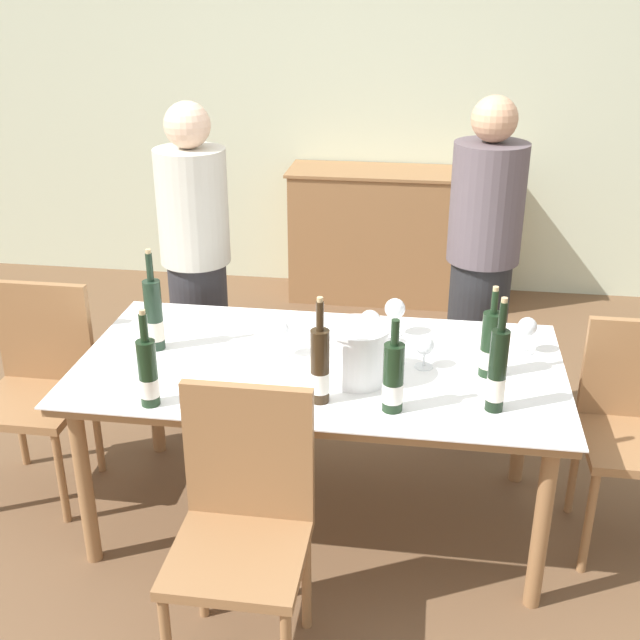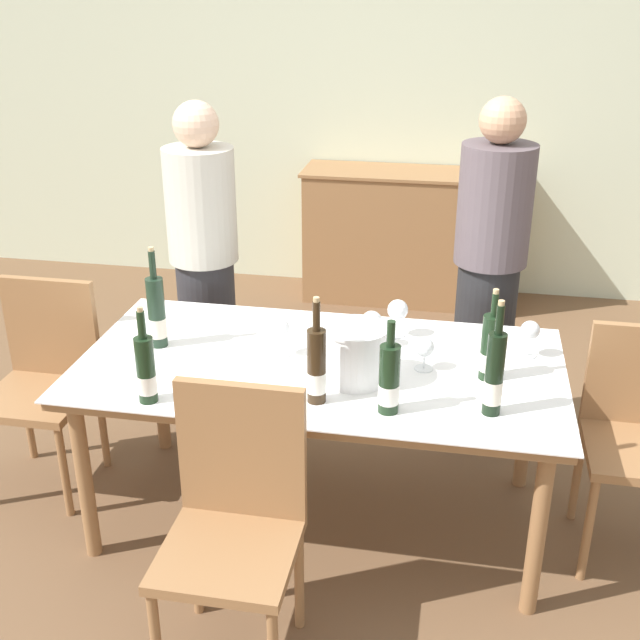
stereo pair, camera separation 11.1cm
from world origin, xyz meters
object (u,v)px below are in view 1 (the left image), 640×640
Objects in this scene: wine_bottle_0 at (320,367)px; chair_right_end at (638,420)px; wine_bottle_1 at (490,346)px; wine_glass_0 at (370,321)px; wine_glass_1 at (527,328)px; person_guest_left at (481,275)px; sideboard_cabinet at (397,236)px; wine_bottle_2 at (497,372)px; dining_table at (320,377)px; person_host at (197,269)px; chair_left_end at (38,377)px; wine_glass_4 at (395,309)px; wine_bottle_4 at (148,373)px; wine_glass_3 at (280,331)px; chair_near_front at (243,514)px; wine_bottle_3 at (393,379)px; wine_glass_2 at (425,347)px; ice_bucket at (357,352)px; wine_bottle_5 at (154,316)px.

wine_bottle_0 is 0.44× the size of chair_right_end.
wine_bottle_1 reaches higher than wine_glass_0.
person_guest_left is at bearing 104.17° from wine_glass_1.
wine_bottle_2 is (0.48, -2.74, 0.42)m from sideboard_cabinet.
person_host is at bearing 133.15° from dining_table.
chair_left_end is (-2.01, -0.12, -0.31)m from wine_glass_1.
wine_glass_4 is at bearing 123.89° from wine_bottle_2.
wine_bottle_1 reaches higher than wine_glass_1.
wine_bottle_4 is 1.46m from wine_glass_1.
chair_near_front is at bearing -88.45° from wine_glass_3.
wine_bottle_4 reaches higher than wine_bottle_3.
person_guest_left is at bearing 128.71° from chair_right_end.
wine_glass_2 is 0.86× the size of wine_glass_3.
wine_bottle_4 is 0.23× the size of person_host.
chair_near_front is at bearing -101.28° from dining_table.
wine_glass_0 is at bearing -177.43° from wine_glass_1.
wine_glass_0 is at bearing -33.11° from person_host.
sideboard_cabinet is at bearing 92.73° from wine_glass_4.
ice_bucket is 1.59× the size of wine_glass_3.
chair_near_front reaches higher than wine_glass_3.
person_guest_left reaches higher than wine_glass_2.
wine_glass_2 is 0.83m from person_guest_left.
wine_bottle_3 is 0.37× the size of chair_left_end.
wine_bottle_2 is 0.26× the size of person_guest_left.
wine_bottle_2 is 3.25× the size of wine_glass_2.
dining_table is 11.67× the size of wine_glass_4.
chair_left_end is (-1.22, 0.09, -0.14)m from dining_table.
chair_near_front is at bearing -109.57° from wine_glass_0.
wine_bottle_2 reaches higher than wine_bottle_3.
wine_glass_0 is 1.03× the size of wine_glass_3.
sideboard_cabinet is 1.63× the size of chair_right_end.
wine_bottle_4 is 1.02m from wine_glass_2.
dining_table is 4.46× the size of wine_bottle_5.
wine_bottle_4 is 0.86× the size of wine_bottle_5.
wine_bottle_1 is 0.67m from chair_right_end.
person_host is 0.97× the size of person_guest_left.
wine_glass_2 is at bearing 29.28° from ice_bucket.
chair_right_end is at bearing 8.40° from wine_bottle_1.
wine_glass_1 is 0.17× the size of chair_right_end.
ice_bucket reaches higher than wine_glass_4.
person_host is at bearing 127.21° from wine_glass_3.
chair_right_end is 0.55× the size of person_guest_left.
person_guest_left is (0.77, 1.53, 0.28)m from chair_near_front.
wine_bottle_3 reaches higher than wine_glass_1.
wine_glass_3 is 0.17× the size of chair_right_end.
wine_glass_4 reaches higher than wine_glass_1.
wine_bottle_4 is at bearing -35.24° from chair_left_end.
wine_glass_1 is at bearing 44.63° from chair_near_front.
wine_bottle_5 is (-0.83, -2.45, 0.42)m from sideboard_cabinet.
person_guest_left reaches higher than wine_bottle_2.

